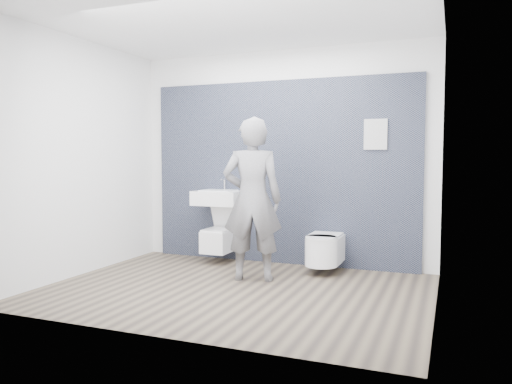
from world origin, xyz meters
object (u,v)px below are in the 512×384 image
at_px(washbasin, 219,197).
at_px(toilet_square, 219,239).
at_px(toilet_rounded, 324,250).
at_px(visitor, 252,199).

relative_size(washbasin, toilet_square, 0.97).
xyz_separation_m(washbasin, toilet_rounded, (1.45, -0.10, -0.58)).
bearing_deg(toilet_square, toilet_rounded, -3.57).
distance_m(toilet_square, toilet_rounded, 1.45).
xyz_separation_m(toilet_square, visitor, (0.78, -0.73, 0.61)).
relative_size(washbasin, toilet_rounded, 0.95).
height_order(toilet_square, toilet_rounded, toilet_square).
bearing_deg(washbasin, visitor, -43.59).
distance_m(washbasin, visitor, 1.07).
distance_m(toilet_square, visitor, 1.23).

